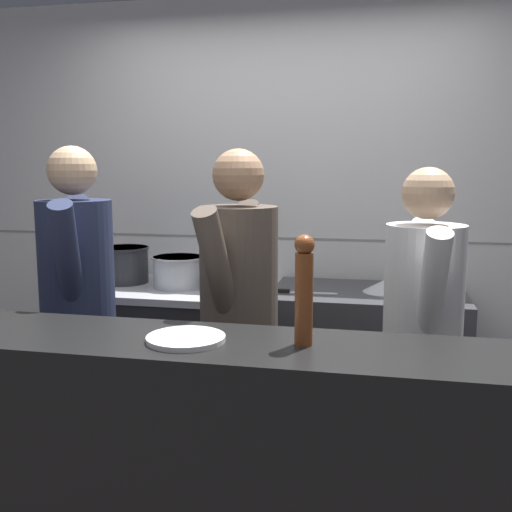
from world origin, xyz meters
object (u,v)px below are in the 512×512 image
object	(u,v)px
oven_range	(178,360)
mixing_bowl_steel	(386,285)
sauce_pot	(178,271)
pepper_mill	(304,288)
chef_head_cook	(78,307)
chef_line	(422,338)
braising_pot	(236,277)
chefs_knife	(297,292)
chef_sous	(240,320)
stock_pot	(124,264)
plated_dish_appetiser	(186,339)

from	to	relation	value
oven_range	mixing_bowl_steel	bearing A→B (deg)	0.13
sauce_pot	pepper_mill	distance (m)	1.69
chef_head_cook	chef_line	size ratio (longest dim) A/B	1.06
braising_pot	chefs_knife	xyz separation A→B (m)	(0.36, -0.09, -0.05)
pepper_mill	chef_line	xyz separation A→B (m)	(0.41, 0.66, -0.33)
chefs_knife	chef_sous	bearing A→B (deg)	-103.48
braising_pot	chef_head_cook	bearing A→B (deg)	-129.27
mixing_bowl_steel	chef_line	size ratio (longest dim) A/B	0.16
stock_pot	oven_range	bearing A→B (deg)	-7.46
oven_range	chef_line	xyz separation A→B (m)	(1.34, -0.76, 0.44)
braising_pot	oven_range	bearing A→B (deg)	172.87
stock_pot	sauce_pot	size ratio (longest dim) A/B	0.98
plated_dish_appetiser	pepper_mill	xyz separation A→B (m)	(0.38, 0.04, 0.18)
braising_pot	pepper_mill	distance (m)	1.50
plated_dish_appetiser	oven_range	bearing A→B (deg)	110.67
plated_dish_appetiser	sauce_pot	bearing A→B (deg)	110.36
chef_line	sauce_pot	bearing A→B (deg)	145.75
chefs_knife	sauce_pot	bearing A→B (deg)	170.70
mixing_bowl_steel	chefs_knife	world-z (taller)	mixing_bowl_steel
stock_pot	chefs_knife	size ratio (longest dim) A/B	0.82
plated_dish_appetiser	chef_line	xyz separation A→B (m)	(0.79, 0.70, -0.15)
stock_pot	pepper_mill	distance (m)	1.95
stock_pot	mixing_bowl_steel	xyz separation A→B (m)	(1.54, -0.04, -0.06)
mixing_bowl_steel	plated_dish_appetiser	size ratio (longest dim) A/B	0.98
mixing_bowl_steel	braising_pot	bearing A→B (deg)	-176.63
oven_range	chef_sous	xyz separation A→B (m)	(0.57, -0.79, 0.48)
sauce_pot	plated_dish_appetiser	size ratio (longest dim) A/B	1.17
plated_dish_appetiser	chef_line	distance (m)	1.07
plated_dish_appetiser	chef_head_cook	bearing A→B (deg)	137.78
plated_dish_appetiser	pepper_mill	bearing A→B (deg)	5.94
sauce_pot	plated_dish_appetiser	bearing A→B (deg)	-69.64
mixing_bowl_steel	chef_line	xyz separation A→B (m)	(0.14, -0.76, -0.07)
sauce_pot	chefs_knife	world-z (taller)	sauce_pot
stock_pot	chef_line	xyz separation A→B (m)	(1.69, -0.80, -0.12)
braising_pot	chef_line	bearing A→B (deg)	-36.17
oven_range	sauce_pot	world-z (taller)	sauce_pot
stock_pot	mixing_bowl_steel	world-z (taller)	stock_pot
mixing_bowl_steel	chef_line	distance (m)	0.78
stock_pot	chef_line	world-z (taller)	chef_line
oven_range	stock_pot	distance (m)	0.66
chefs_knife	chef_line	xyz separation A→B (m)	(0.62, -0.62, -0.04)
oven_range	chef_line	size ratio (longest dim) A/B	0.71
sauce_pot	braising_pot	world-z (taller)	sauce_pot
chefs_knife	plated_dish_appetiser	bearing A→B (deg)	-97.64
plated_dish_appetiser	pepper_mill	world-z (taller)	pepper_mill
braising_pot	chefs_knife	size ratio (longest dim) A/B	0.96
stock_pot	chef_head_cook	size ratio (longest dim) A/B	0.18
chef_head_cook	mixing_bowl_steel	bearing A→B (deg)	8.92
braising_pot	plated_dish_appetiser	distance (m)	1.42
stock_pot	pepper_mill	size ratio (longest dim) A/B	0.84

